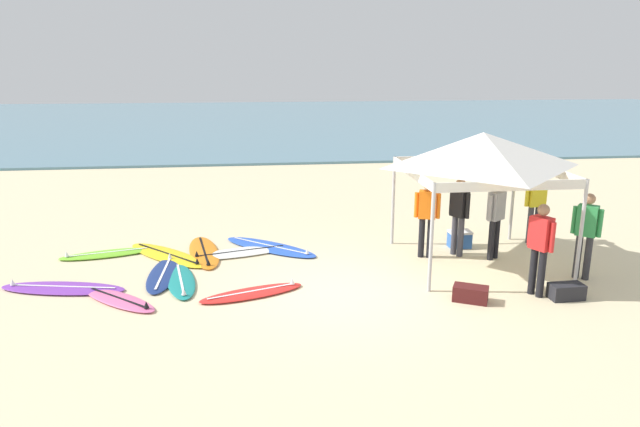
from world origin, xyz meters
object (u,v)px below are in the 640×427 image
surfboard_pink (119,300)px  person_yellow (536,202)px  person_green (586,230)px  gear_bag_by_pole (566,291)px  cooler_box (460,239)px  canopy_tent (482,150)px  surfboard_yellow (168,255)px  person_black (459,212)px  person_orange (427,213)px  person_grey (496,214)px  person_red (540,243)px  surfboard_blue (270,247)px  surfboard_lime (107,254)px  surfboard_purple (62,288)px  surfboard_teal (181,281)px  gear_bag_near_tent (470,294)px  surfboard_navy (163,274)px  surfboard_orange (204,252)px  surfboard_white (240,252)px  surfboard_red (252,293)px

surfboard_pink → person_yellow: size_ratio=1.00×
person_green → gear_bag_by_pole: person_green is taller
cooler_box → canopy_tent: bearing=-91.7°
surfboard_yellow → person_black: (6.30, -0.63, 0.95)m
person_orange → person_grey: bearing=-10.9°
surfboard_pink → person_red: size_ratio=1.00×
surfboard_blue → surfboard_lime: bearing=-179.2°
surfboard_purple → surfboard_pink: size_ratio=1.44×
person_grey → surfboard_teal: bearing=-174.6°
surfboard_lime → person_black: person_black is taller
gear_bag_near_tent → person_red: bearing=5.6°
surfboard_purple → surfboard_navy: size_ratio=1.17×
surfboard_orange → surfboard_blue: bearing=7.1°
person_green → gear_bag_near_tent: 2.81m
person_black → surfboard_blue: bearing=167.1°
surfboard_navy → person_grey: 6.98m
surfboard_lime → person_grey: (8.33, -1.20, 0.95)m
gear_bag_by_pole → person_green: bearing=48.2°
cooler_box → surfboard_lime: bearing=177.4°
surfboard_lime → surfboard_yellow: 1.36m
person_black → gear_bag_by_pole: person_black is taller
person_red → person_orange: (-1.38, 2.26, 0.00)m
surfboard_blue → gear_bag_by_pole: size_ratio=3.90×
surfboard_white → surfboard_purple: same height
surfboard_teal → person_grey: bearing=5.4°
surfboard_navy → person_grey: bearing=1.6°
surfboard_lime → surfboard_orange: same height
surfboard_blue → person_orange: person_orange is taller
surfboard_yellow → cooler_box: 6.55m
person_grey → cooler_box: bearing=117.2°
surfboard_red → gear_bag_by_pole: 5.65m
surfboard_purple → gear_bag_by_pole: gear_bag_by_pole is taller
surfboard_white → person_black: size_ratio=1.42×
surfboard_navy → gear_bag_by_pole: size_ratio=3.48×
canopy_tent → gear_bag_by_pole: (0.90, -2.06, -2.25)m
surfboard_blue → person_black: bearing=-12.9°
gear_bag_by_pole → surfboard_lime: bearing=158.7°
surfboard_lime → surfboard_pink: same height
surfboard_yellow → person_red: bearing=-23.0°
surfboard_teal → surfboard_navy: size_ratio=0.97×
gear_bag_near_tent → gear_bag_by_pole: 1.75m
person_red → surfboard_lime: bearing=159.0°
surfboard_blue → surfboard_white: bearing=-157.2°
person_green → gear_bag_by_pole: bearing=-131.8°
surfboard_yellow → person_orange: size_ratio=1.31×
canopy_tent → gear_bag_near_tent: canopy_tent is taller
gear_bag_by_pole → surfboard_navy: bearing=164.7°
gear_bag_near_tent → cooler_box: (0.87, 2.96, 0.06)m
person_yellow → cooler_box: person_yellow is taller
surfboard_red → cooler_box: bearing=25.2°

